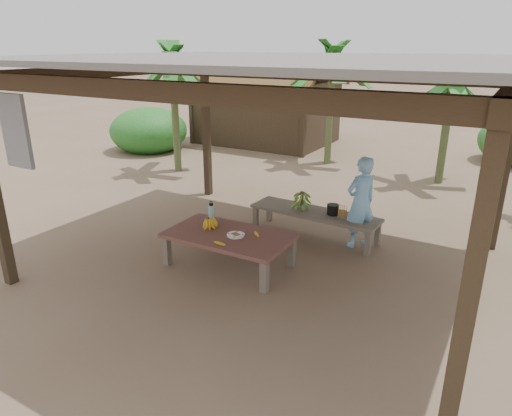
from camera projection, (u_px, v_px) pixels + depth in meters
The scene contains 17 objects.
ground at pixel (270, 264), 6.82m from camera, with size 80.00×80.00×0.00m, color brown.
pavilion at pixel (271, 70), 5.88m from camera, with size 6.60×5.60×2.95m.
work_table at pixel (229, 238), 6.63m from camera, with size 1.82×1.03×0.50m.
bench at pixel (314, 215), 7.66m from camera, with size 2.23×0.70×0.45m.
ripe_banana_bunch at pixel (209, 222), 6.84m from camera, with size 0.27×0.23×0.16m, color gold, non-canonical shape.
plate at pixel (236, 235), 6.52m from camera, with size 0.26×0.26×0.04m.
loose_banana_front at pixel (220, 243), 6.24m from camera, with size 0.04×0.18×0.04m, color gold.
loose_banana_side at pixel (257, 234), 6.54m from camera, with size 0.04×0.15×0.04m, color gold.
water_flask at pixel (211, 212), 7.07m from camera, with size 0.09×0.09×0.32m.
green_banana_stalk at pixel (302, 200), 7.72m from camera, with size 0.28×0.28×0.32m, color #598C2D, non-canonical shape.
cooking_pot at pixel (333, 210), 7.48m from camera, with size 0.19×0.19×0.16m, color black.
skewer_rack at pixel (343, 211), 7.30m from camera, with size 0.18×0.08×0.24m, color #A57F47, non-canonical shape.
woman at pixel (361, 202), 7.20m from camera, with size 0.54×0.35×1.48m, color #7CB6EA.
hut at pixel (267, 109), 15.09m from camera, with size 4.40×3.43×2.85m.
banana_plant_n at pixel (451, 90), 10.12m from camera, with size 1.80×1.80×2.62m.
banana_plant_nw at pixel (332, 65), 11.73m from camera, with size 1.80×1.80×3.09m.
banana_plant_w at pixel (173, 71), 11.04m from camera, with size 1.80×1.80×2.98m.
Camera 1 is at (2.92, -5.40, 3.08)m, focal length 32.00 mm.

